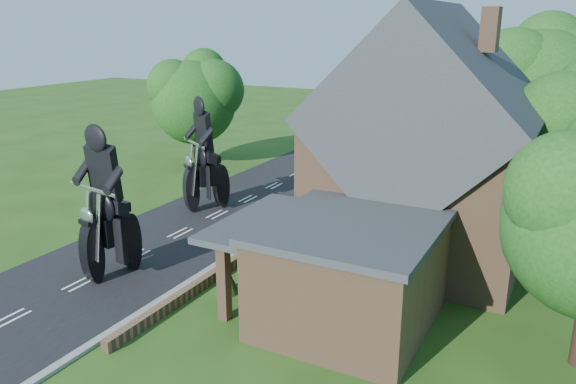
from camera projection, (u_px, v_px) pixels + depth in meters
The scene contains 17 objects.
ground at pixel (136, 256), 23.69m from camera, with size 120.00×120.00×0.00m, color #234814.
road at pixel (136, 256), 23.69m from camera, with size 7.00×80.00×0.02m, color black.
kerb at pixel (206, 272), 22.04m from camera, with size 0.30×80.00×0.12m, color gray.
garden_wall at pixel (281, 231), 25.94m from camera, with size 0.30×22.00×0.40m, color brown.
house at pixel (426, 153), 22.82m from camera, with size 9.54×8.64×10.24m.
annex at pixel (347, 271), 18.09m from camera, with size 7.05×5.94×3.44m.
tree_behind_house at pixel (549, 87), 29.20m from camera, with size 7.81×7.20×10.08m.
tree_behind_left at pixel (437, 89), 32.87m from camera, with size 6.94×6.40×9.16m.
tree_far_road at pixel (199, 95), 37.30m from camera, with size 6.08×5.60×7.84m.
shrub_a at pixel (227, 279), 20.31m from camera, with size 0.90×0.90×1.10m, color #123310.
shrub_b at pixel (262, 255), 22.43m from camera, with size 0.90×0.90×1.10m, color #123310.
shrub_c at pixel (290, 235), 24.54m from camera, with size 0.90×0.90×1.10m, color #123310.
shrub_d at pixel (336, 203), 28.78m from camera, with size 0.90×0.90×1.10m, color #123310.
shrub_e at pixel (354, 191), 30.89m from camera, with size 0.90×0.90×1.10m, color #123310.
shrub_f at pixel (369, 180), 33.01m from camera, with size 0.90×0.90×1.10m, color #123310.
motorcycle_lead at pixel (112, 254), 21.64m from camera, with size 0.49×1.92×1.79m, color black, non-canonical shape.
motorcycle_follow at pixel (207, 193), 29.40m from camera, with size 0.48×1.91×1.78m, color black, non-canonical shape.
Camera 1 is at (15.94, -16.34, 9.43)m, focal length 35.00 mm.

